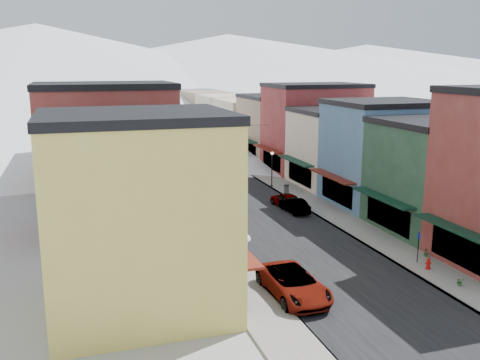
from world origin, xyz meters
TOP-DOWN VIEW (x-y plane):
  - ground at (0.00, 0.00)m, footprint 600.00×600.00m
  - road at (0.00, 60.00)m, footprint 10.00×160.00m
  - sidewalk_left at (-6.60, 60.00)m, footprint 3.20×160.00m
  - sidewalk_right at (6.60, 60.00)m, footprint 3.20×160.00m
  - curb_left at (-5.05, 60.00)m, footprint 0.10×160.00m
  - curb_right at (5.05, 60.00)m, footprint 0.10×160.00m
  - bldg_l_yellow at (-13.19, 4.00)m, footprint 11.30×8.70m
  - bldg_l_cream at (-13.19, 12.50)m, footprint 11.30×8.20m
  - bldg_l_brick_near at (-13.69, 20.50)m, footprint 12.30×8.20m
  - bldg_l_grayblue at (-13.19, 29.00)m, footprint 11.30×9.20m
  - bldg_l_brick_far at (-14.19, 38.00)m, footprint 13.30×9.20m
  - bldg_l_tan at (-13.19, 48.00)m, footprint 11.30×11.20m
  - bldg_r_green at (13.19, 12.00)m, footprint 11.30×9.20m
  - bldg_r_blue at (13.19, 21.00)m, footprint 11.30×9.20m
  - bldg_r_cream at (13.69, 30.00)m, footprint 12.30×9.20m
  - bldg_r_brick_far at (14.19, 39.00)m, footprint 13.30×9.20m
  - bldg_r_tan at (13.19, 49.00)m, footprint 11.30×11.20m
  - distant_blocks at (0.00, 83.00)m, footprint 34.00×55.00m
  - mountain_ridge at (-19.47, 277.18)m, footprint 670.00×340.00m
  - overhead_cables at (0.00, 47.50)m, footprint 16.40×15.04m
  - car_white_suv at (-4.15, 3.00)m, footprint 3.10×6.42m
  - car_silver_sedan at (-3.61, 22.33)m, footprint 2.06×4.35m
  - car_dark_hatch at (-3.50, 25.80)m, footprint 2.30×5.01m
  - car_silver_wagon at (-4.30, 51.22)m, footprint 2.24×5.04m
  - car_green_sedan at (3.50, 20.58)m, footprint 1.72×4.25m
  - car_gray_suv at (3.50, 22.53)m, footprint 2.30×4.58m
  - car_black_sedan at (4.19, 45.34)m, footprint 2.33×5.37m
  - car_lane_silver at (-1.56, 60.74)m, footprint 1.89×4.33m
  - car_lane_white at (1.62, 60.92)m, footprint 2.78×5.14m
  - fire_hydrant at (6.38, 4.04)m, footprint 0.47×0.35m
  - parking_sign at (6.40, 5.31)m, footprint 0.13×0.30m
  - trash_can at (5.34, 26.98)m, footprint 0.60×0.60m
  - streetlamp_near at (5.20, 31.04)m, footprint 0.34×0.34m
  - streetlamp_far at (5.54, 45.60)m, footprint 0.39×0.39m
  - planter_near at (6.50, 1.00)m, footprint 0.57×0.52m
  - planter_far at (7.78, 6.18)m, footprint 0.46×0.46m
  - snow_pile_near at (-4.88, 13.03)m, footprint 2.67×2.84m
  - snow_pile_mid at (-4.31, 19.06)m, footprint 2.64×2.83m
  - snow_pile_far at (-4.28, 43.98)m, footprint 2.58×2.79m

SIDE VIEW (x-z plane):
  - ground at x=0.00m, z-range 0.00..0.00m
  - road at x=0.00m, z-range 0.00..0.01m
  - sidewalk_left at x=-6.60m, z-range 0.00..0.15m
  - sidewalk_right at x=6.60m, z-range 0.00..0.15m
  - curb_left at x=-5.05m, z-range 0.00..0.15m
  - curb_right at x=5.05m, z-range 0.00..0.15m
  - planter_near at x=6.50m, z-range 0.15..0.70m
  - planter_far at x=7.78m, z-range 0.15..0.74m
  - fire_hydrant at x=6.38m, z-range 0.12..0.91m
  - snow_pile_far at x=-4.28m, z-range -0.02..1.07m
  - snow_pile_mid at x=-4.31m, z-range -0.02..1.09m
  - snow_pile_near at x=-4.88m, z-range -0.02..1.10m
  - trash_can at x=5.34m, z-range 0.16..1.18m
  - car_lane_white at x=1.62m, z-range 0.00..1.37m
  - car_green_sedan at x=3.50m, z-range 0.00..1.37m
  - car_silver_wagon at x=-4.30m, z-range 0.00..1.44m
  - car_silver_sedan at x=-3.61m, z-range 0.00..1.44m
  - car_lane_silver at x=-1.56m, z-range 0.00..1.45m
  - car_gray_suv at x=3.50m, z-range 0.00..1.50m
  - car_black_sedan at x=4.19m, z-range 0.00..1.54m
  - car_dark_hatch at x=-3.50m, z-range 0.00..1.59m
  - car_white_suv at x=-4.15m, z-range 0.00..1.76m
  - parking_sign at x=6.40m, z-range 0.34..2.63m
  - streetlamp_near at x=5.20m, z-range 0.68..4.71m
  - streetlamp_far at x=5.54m, z-range 0.77..5.50m
  - distant_blocks at x=0.00m, z-range 0.00..8.00m
  - bldg_r_cream at x=13.69m, z-range 0.01..9.01m
  - bldg_l_grayblue at x=-13.19m, z-range 0.01..9.01m
  - bldg_r_tan at x=13.19m, z-range 0.01..9.51m
  - bldg_r_green at x=13.19m, z-range 0.01..9.51m
  - bldg_l_cream at x=-13.19m, z-range 0.01..9.51m
  - bldg_l_tan at x=-13.19m, z-range 0.01..10.01m
  - bldg_r_blue at x=13.19m, z-range 0.01..10.51m
  - bldg_l_brick_far at x=-14.19m, z-range 0.01..11.01m
  - bldg_r_brick_far at x=14.19m, z-range 0.01..11.51m
  - bldg_l_yellow at x=-13.19m, z-range 0.01..11.51m
  - overhead_cables at x=0.00m, z-range 6.18..6.22m
  - bldg_l_brick_near at x=-13.69m, z-range 0.01..12.51m
  - mountain_ridge at x=-19.47m, z-range -2.64..31.36m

